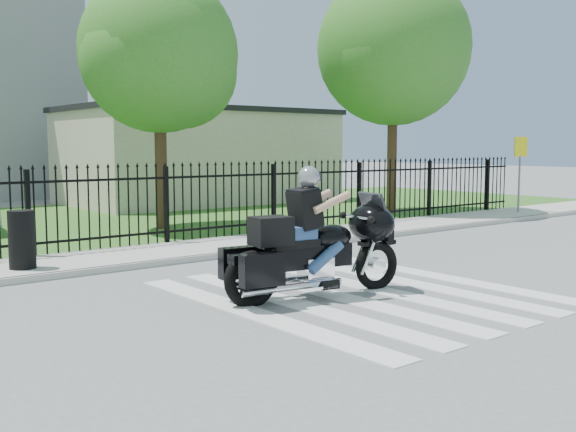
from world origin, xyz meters
TOP-DOWN VIEW (x-y plane):
  - ground at (0.00, 0.00)m, footprint 120.00×120.00m
  - crosswalk at (0.00, 0.00)m, footprint 5.00×5.50m
  - sidewalk at (0.00, 5.00)m, footprint 40.00×2.00m
  - curb at (0.00, 4.00)m, footprint 40.00×0.12m
  - grass_strip at (0.00, 12.00)m, footprint 40.00×12.00m
  - iron_fence at (0.00, 6.00)m, footprint 26.00×0.04m
  - tree_mid at (1.50, 9.00)m, footprint 4.20×4.20m
  - tree_right at (9.50, 8.00)m, footprint 5.00×5.00m
  - building_low at (7.00, 16.00)m, footprint 10.00×6.00m
  - building_low_roof at (7.00, 16.00)m, footprint 10.20×6.20m
  - motorcycle_rider at (-0.75, 0.23)m, footprint 3.01×1.26m
  - traffic_sign at (12.29, 5.00)m, footprint 0.52×0.16m
  - litter_bin at (-3.54, 4.71)m, footprint 0.46×0.46m

SIDE VIEW (x-z plane):
  - ground at x=0.00m, z-range 0.00..0.00m
  - crosswalk at x=0.00m, z-range 0.00..0.01m
  - grass_strip at x=0.00m, z-range 0.00..0.02m
  - sidewalk at x=0.00m, z-range 0.00..0.12m
  - curb at x=0.00m, z-range 0.00..0.12m
  - litter_bin at x=-3.54m, z-range 0.12..1.14m
  - motorcycle_rider at x=-0.75m, z-range -0.18..1.82m
  - iron_fence at x=0.00m, z-range 0.00..1.80m
  - building_low at x=7.00m, z-range 0.00..3.50m
  - traffic_sign at x=12.29m, z-range 0.64..3.05m
  - building_low_roof at x=7.00m, z-range 3.50..3.70m
  - tree_mid at x=1.50m, z-range 1.28..8.06m
  - tree_right at x=9.50m, z-range 1.44..9.34m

